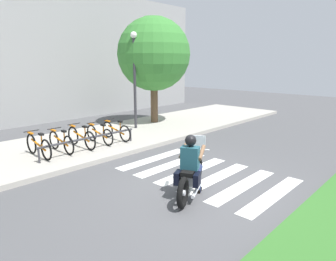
# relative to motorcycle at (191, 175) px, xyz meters

# --- Properties ---
(ground_plane) EXTENTS (48.00, 48.00, 0.00)m
(ground_plane) POSITION_rel_motorcycle_xyz_m (0.49, 0.13, -0.47)
(ground_plane) COLOR #4C4C4F
(grass_median) EXTENTS (24.00, 1.10, 0.08)m
(grass_median) POSITION_rel_motorcycle_xyz_m (0.49, -2.73, -0.43)
(grass_median) COLOR #336B28
(grass_median) RESTS_ON ground
(sidewalk) EXTENTS (24.00, 4.40, 0.15)m
(sidewalk) POSITION_rel_motorcycle_xyz_m (0.49, 5.59, -0.40)
(sidewalk) COLOR #A8A399
(sidewalk) RESTS_ON ground
(crosswalk_stripe_0) EXTENTS (2.80, 0.40, 0.01)m
(crosswalk_stripe_0) POSITION_rel_motorcycle_xyz_m (1.22, -1.47, -0.47)
(crosswalk_stripe_0) COLOR white
(crosswalk_stripe_0) RESTS_ON ground
(crosswalk_stripe_1) EXTENTS (2.80, 0.40, 0.01)m
(crosswalk_stripe_1) POSITION_rel_motorcycle_xyz_m (1.22, -0.67, -0.47)
(crosswalk_stripe_1) COLOR white
(crosswalk_stripe_1) RESTS_ON ground
(crosswalk_stripe_2) EXTENTS (2.80, 0.40, 0.01)m
(crosswalk_stripe_2) POSITION_rel_motorcycle_xyz_m (1.22, 0.13, -0.47)
(crosswalk_stripe_2) COLOR white
(crosswalk_stripe_2) RESTS_ON ground
(crosswalk_stripe_3) EXTENTS (2.80, 0.40, 0.01)m
(crosswalk_stripe_3) POSITION_rel_motorcycle_xyz_m (1.22, 0.93, -0.47)
(crosswalk_stripe_3) COLOR white
(crosswalk_stripe_3) RESTS_ON ground
(crosswalk_stripe_4) EXTENTS (2.80, 0.40, 0.01)m
(crosswalk_stripe_4) POSITION_rel_motorcycle_xyz_m (1.22, 1.73, -0.47)
(crosswalk_stripe_4) COLOR white
(crosswalk_stripe_4) RESTS_ON ground
(crosswalk_stripe_5) EXTENTS (2.80, 0.40, 0.01)m
(crosswalk_stripe_5) POSITION_rel_motorcycle_xyz_m (1.22, 2.53, -0.47)
(crosswalk_stripe_5) COLOR white
(crosswalk_stripe_5) RESTS_ON ground
(motorcycle) EXTENTS (2.02, 1.07, 1.27)m
(motorcycle) POSITION_rel_motorcycle_xyz_m (0.00, 0.00, 0.00)
(motorcycle) COLOR black
(motorcycle) RESTS_ON ground
(rider) EXTENTS (0.76, 0.70, 1.46)m
(rider) POSITION_rel_motorcycle_xyz_m (-0.07, -0.03, 0.37)
(rider) COLOR #1E4C59
(rider) RESTS_ON ground
(bicycle_0) EXTENTS (0.48, 1.68, 0.80)m
(bicycle_0) POSITION_rel_motorcycle_xyz_m (-1.40, 4.92, 0.04)
(bicycle_0) COLOR black
(bicycle_0) RESTS_ON sidewalk
(bicycle_1) EXTENTS (0.48, 1.60, 0.77)m
(bicycle_1) POSITION_rel_motorcycle_xyz_m (-0.66, 4.92, 0.03)
(bicycle_1) COLOR black
(bicycle_1) RESTS_ON sidewalk
(bicycle_2) EXTENTS (0.48, 1.73, 0.80)m
(bicycle_2) POSITION_rel_motorcycle_xyz_m (0.09, 4.92, 0.04)
(bicycle_2) COLOR black
(bicycle_2) RESTS_ON sidewalk
(bicycle_3) EXTENTS (0.48, 1.61, 0.74)m
(bicycle_3) POSITION_rel_motorcycle_xyz_m (0.83, 4.92, 0.02)
(bicycle_3) COLOR black
(bicycle_3) RESTS_ON sidewalk
(bicycle_4) EXTENTS (0.48, 1.69, 0.76)m
(bicycle_4) POSITION_rel_motorcycle_xyz_m (1.57, 4.92, 0.03)
(bicycle_4) COLOR black
(bicycle_4) RESTS_ON sidewalk
(bike_rack) EXTENTS (3.58, 0.07, 0.49)m
(bike_rack) POSITION_rel_motorcycle_xyz_m (0.09, 4.36, 0.09)
(bike_rack) COLOR #333338
(bike_rack) RESTS_ON sidewalk
(street_lamp) EXTENTS (0.28, 0.28, 4.29)m
(street_lamp) POSITION_rel_motorcycle_xyz_m (3.49, 5.99, 2.13)
(street_lamp) COLOR #2D2D33
(street_lamp) RESTS_ON ground
(tree_near_rack) EXTENTS (3.46, 3.46, 5.13)m
(tree_near_rack) POSITION_rel_motorcycle_xyz_m (5.05, 6.39, 2.92)
(tree_near_rack) COLOR brown
(tree_near_rack) RESTS_ON ground
(building_backdrop) EXTENTS (24.00, 1.20, 6.83)m
(building_backdrop) POSITION_rel_motorcycle_xyz_m (0.49, 11.29, 2.94)
(building_backdrop) COLOR #969696
(building_backdrop) RESTS_ON ground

